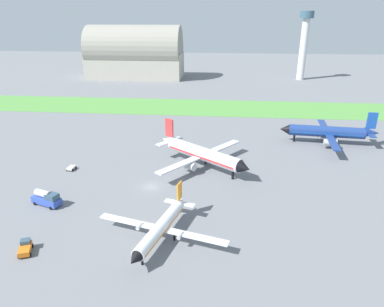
{
  "coord_description": "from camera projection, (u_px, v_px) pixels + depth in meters",
  "views": [
    {
      "loc": [
        16.45,
        -72.0,
        37.95
      ],
      "look_at": [
        8.32,
        14.31,
        3.0
      ],
      "focal_mm": 32.61,
      "sensor_mm": 36.0,
      "label": 1
    }
  ],
  "objects": [
    {
      "name": "ground_plane",
      "position": [
        151.0,
        187.0,
        82.11
      ],
      "size": [
        600.0,
        600.0,
        0.0
      ],
      "primitive_type": "plane",
      "color": "slate"
    },
    {
      "name": "grass_taxiway_strip",
      "position": [
        186.0,
        107.0,
        151.87
      ],
      "size": [
        360.0,
        28.0,
        0.08
      ],
      "primitive_type": "cube",
      "color": "#549342",
      "rests_on": "ground_plane"
    },
    {
      "name": "airplane_foreground_turboprop",
      "position": [
        161.0,
        227.0,
        61.86
      ],
      "size": [
        24.32,
        20.99,
        7.44
      ],
      "rotation": [
        0.0,
        0.0,
        4.44
      ],
      "color": "white",
      "rests_on": "ground_plane"
    },
    {
      "name": "airplane_parked_jet_far",
      "position": [
        328.0,
        132.0,
        107.87
      ],
      "size": [
        29.51,
        30.03,
        10.61
      ],
      "rotation": [
        0.0,
        0.0,
        3.05
      ],
      "color": "navy",
      "rests_on": "ground_plane"
    },
    {
      "name": "airplane_midfield_jet",
      "position": [
        202.0,
        154.0,
        90.88
      ],
      "size": [
        26.08,
        25.68,
        10.88
      ],
      "rotation": [
        0.0,
        0.0,
        5.63
      ],
      "color": "silver",
      "rests_on": "ground_plane"
    },
    {
      "name": "fuel_truck_near_gate",
      "position": [
        47.0,
        198.0,
        73.74
      ],
      "size": [
        6.93,
        4.44,
        3.29
      ],
      "rotation": [
        0.0,
        0.0,
        5.94
      ],
      "color": "#334FB2",
      "rests_on": "ground_plane"
    },
    {
      "name": "baggage_cart_midfield",
      "position": [
        71.0,
        168.0,
        90.67
      ],
      "size": [
        1.94,
        2.51,
        0.9
      ],
      "rotation": [
        0.0,
        0.0,
        4.63
      ],
      "color": "white",
      "rests_on": "ground_plane"
    },
    {
      "name": "pushback_tug_by_runway",
      "position": [
        25.0,
        248.0,
        59.26
      ],
      "size": [
        3.06,
        4.0,
        1.95
      ],
      "rotation": [
        0.0,
        0.0,
        1.93
      ],
      "color": "orange",
      "rests_on": "ground_plane"
    },
    {
      "name": "hangar_distant",
      "position": [
        135.0,
        54.0,
        216.25
      ],
      "size": [
        58.27,
        27.87,
        31.61
      ],
      "color": "#B2AD9E",
      "rests_on": "ground_plane"
    },
    {
      "name": "control_tower",
      "position": [
        304.0,
        40.0,
        206.79
      ],
      "size": [
        8.0,
        8.0,
        39.31
      ],
      "color": "silver",
      "rests_on": "ground_plane"
    }
  ]
}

